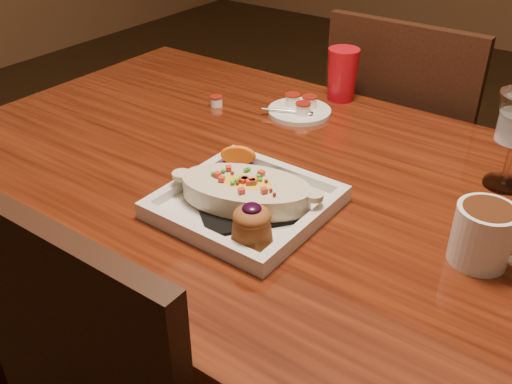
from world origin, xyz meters
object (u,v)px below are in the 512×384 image
Objects in this scene: chair_far at (404,160)px; plate at (246,198)px; saucer at (299,109)px; red_tumbler at (342,75)px; coffee_mug at (485,233)px; table at (286,219)px.

chair_far is 0.82m from plate.
red_tumbler is at bearing 74.77° from saucer.
plate is at bearing -163.89° from coffee_mug.
chair_far is (-0.00, 0.63, -0.15)m from table.
saucer is at bearing 118.03° from table.
chair_far is at bearing 91.15° from plate.
table is 0.41m from coffee_mug.
coffee_mug is at bearing 119.36° from chair_far.
red_tumbler reaches higher than plate.
coffee_mug is at bearing -5.69° from table.
red_tumbler reaches higher than table.
saucer is at bearing 110.69° from plate.
plate is 0.55m from red_tumbler.
plate is at bearing -78.43° from red_tumbler.
plate reaches higher than table.
saucer is at bearing -105.23° from red_tumbler.
table is at bearing 175.02° from coffee_mug.
red_tumbler is (0.04, 0.13, 0.05)m from saucer.
chair_far is at bearing 120.06° from coffee_mug.
plate is (0.01, -0.77, 0.27)m from chair_far.
table is 0.32m from saucer.
table is 11.81× the size of coffee_mug.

